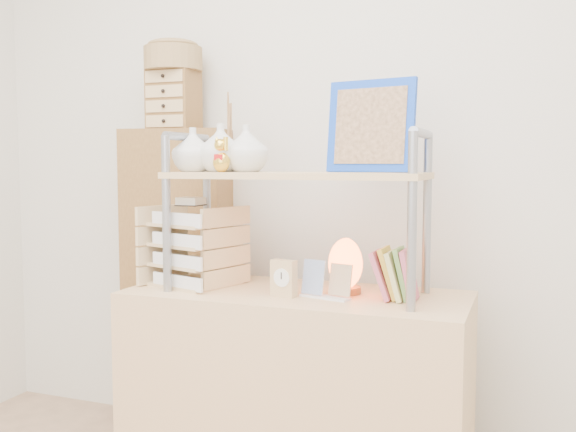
% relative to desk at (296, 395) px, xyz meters
% --- Properties ---
extents(desk, '(1.20, 0.50, 0.75)m').
position_rel_desk_xyz_m(desk, '(0.00, 0.00, 0.00)').
color(desk, tan).
rests_on(desk, ground).
extents(cabinet, '(0.48, 0.30, 1.35)m').
position_rel_desk_xyz_m(cabinet, '(-0.69, 0.37, 0.30)').
color(cabinet, brown).
rests_on(cabinet, ground).
extents(hutch, '(0.92, 0.34, 0.74)m').
position_rel_desk_xyz_m(hutch, '(-0.11, 0.01, 0.82)').
color(hutch, gray).
rests_on(hutch, desk).
extents(letter_tray, '(0.33, 0.32, 0.33)m').
position_rel_desk_xyz_m(letter_tray, '(-0.41, -0.02, 0.51)').
color(letter_tray, '#D9BD82').
rests_on(letter_tray, desk).
extents(salt_lamp, '(0.13, 0.12, 0.19)m').
position_rel_desk_xyz_m(salt_lamp, '(0.17, 0.04, 0.47)').
color(salt_lamp, brown).
rests_on(salt_lamp, desk).
extents(desk_clock, '(0.09, 0.06, 0.13)m').
position_rel_desk_xyz_m(desk_clock, '(-0.01, -0.09, 0.44)').
color(desk_clock, tan).
rests_on(desk_clock, desk).
extents(postcard_stand, '(0.18, 0.09, 0.13)m').
position_rel_desk_xyz_m(postcard_stand, '(0.13, -0.06, 0.41)').
color(postcard_stand, white).
rests_on(postcard_stand, desk).
extents(drawer_chest, '(0.20, 0.16, 0.25)m').
position_rel_desk_xyz_m(drawer_chest, '(-0.69, 0.35, 1.10)').
color(drawer_chest, brown).
rests_on(drawer_chest, cabinet).
extents(woven_basket, '(0.25, 0.25, 0.10)m').
position_rel_desk_xyz_m(woven_basket, '(-0.69, 0.35, 1.28)').
color(woven_basket, olive).
rests_on(woven_basket, drawer_chest).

